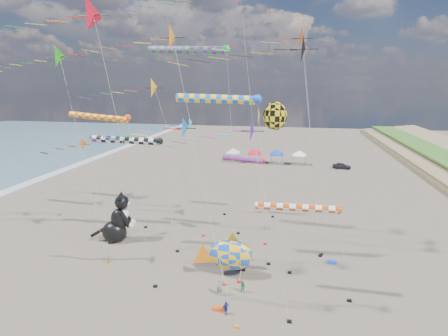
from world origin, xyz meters
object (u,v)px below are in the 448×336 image
at_px(person_adult, 220,288).
at_px(parked_car, 342,166).
at_px(fish_inflatable, 230,255).
at_px(child_green, 243,287).
at_px(child_blue, 226,308).
at_px(cat_inflatable, 116,217).

bearing_deg(person_adult, parked_car, 55.28).
distance_m(fish_inflatable, child_green, 3.44).
bearing_deg(child_blue, parked_car, 30.27).
bearing_deg(child_green, person_adult, -149.42).
height_order(child_blue, parked_car, parked_car).
distance_m(cat_inflatable, parked_car, 51.63).
relative_size(fish_inflatable, child_blue, 5.22).
height_order(fish_inflatable, parked_car, fish_inflatable).
height_order(cat_inflatable, child_green, cat_inflatable).
bearing_deg(fish_inflatable, cat_inflatable, 160.39).
height_order(cat_inflatable, fish_inflatable, cat_inflatable).
height_order(cat_inflatable, person_adult, cat_inflatable).
distance_m(fish_inflatable, parked_car, 49.53).
xyz_separation_m(person_adult, child_blue, (1.00, -2.40, -0.18)).
relative_size(person_adult, child_blue, 1.32).
bearing_deg(child_blue, cat_inflatable, 100.79).
distance_m(fish_inflatable, person_adult, 3.60).
xyz_separation_m(person_adult, child_green, (1.91, 0.73, -0.20)).
bearing_deg(cat_inflatable, child_green, -41.18).
bearing_deg(child_blue, person_adult, 69.14).
relative_size(cat_inflatable, child_blue, 5.07).
bearing_deg(child_green, fish_inflatable, 132.03).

